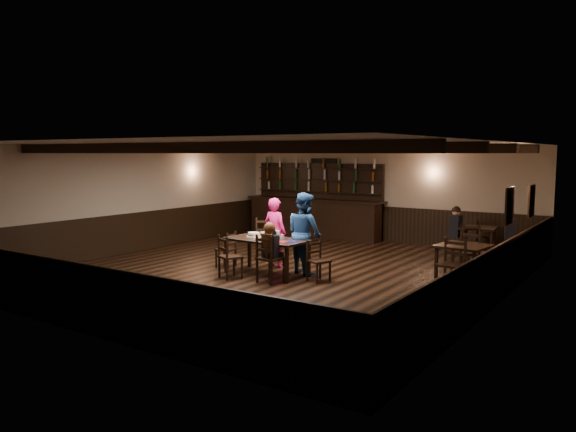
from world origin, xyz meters
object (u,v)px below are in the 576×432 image
Objects in this scene: chair_near_left at (227,253)px; man_blue at (305,233)px; cake at (254,235)px; dining_table at (267,242)px; woman_pink at (275,232)px; bar_counter at (315,212)px; chair_near_right at (267,255)px.

man_blue reaches higher than chair_near_left.
dining_table is at bearing -10.44° from cake.
bar_counter reaches higher than woman_pink.
chair_near_right is 1.21m from man_blue.
cake is (0.05, 0.82, 0.28)m from chair_near_left.
chair_near_left is 0.20× the size of bar_counter.
woman_pink is (-0.79, 1.36, 0.21)m from chair_near_right.
chair_near_left is 2.86× the size of cake.
dining_table is 0.78m from chair_near_right.
bar_counter is (-1.67, 4.44, -0.04)m from woman_pink.
woman_pink is at bearing 12.22° from man_blue.
chair_near_left is 6.13m from bar_counter.
bar_counter reaches higher than man_blue.
chair_near_left is at bearing -120.63° from dining_table.
bar_counter reaches higher than dining_table.
man_blue is (1.01, 1.30, 0.34)m from chair_near_left.
chair_near_left is at bearing 76.63° from man_blue.
chair_near_right is 0.21× the size of bar_counter.
man_blue is (0.89, -0.20, 0.08)m from woman_pink.
dining_table is at bearing 117.50° from woman_pink.
chair_near_left reaches higher than cake.
bar_counter is at bearing -65.02° from woman_pink.
chair_near_left is 0.92m from chair_near_right.
woman_pink is (0.12, 1.49, 0.26)m from chair_near_left.
chair_near_left is 1.68m from man_blue.
dining_table is 0.42m from cake.
dining_table is 0.81m from man_blue.
chair_near_right is at bearing 124.30° from woman_pink.
chair_near_right is (0.47, -0.61, -0.13)m from dining_table.
woman_pink is at bearing 119.97° from chair_near_right.
cake is 0.07× the size of bar_counter.
dining_table is 1.15× the size of woman_pink.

